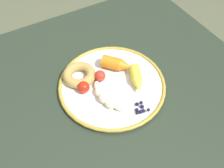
{
  "coord_description": "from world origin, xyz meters",
  "views": [
    {
      "loc": [
        0.2,
        0.45,
        1.38
      ],
      "look_at": [
        -0.05,
        0.02,
        0.75
      ],
      "focal_mm": 38.69,
      "sensor_mm": 36.0,
      "label": 1
    }
  ],
  "objects_px": {
    "carrot_yellow": "(137,79)",
    "donut": "(79,75)",
    "dining_table": "(97,103)",
    "plate": "(112,85)",
    "blueberry_pile": "(141,108)",
    "banana": "(105,98)",
    "carrot_orange": "(117,64)",
    "tomato_mid": "(100,76)",
    "tomato_near": "(84,88)"
  },
  "relations": [
    {
      "from": "dining_table",
      "to": "plate",
      "type": "bearing_deg",
      "value": 157.71
    },
    {
      "from": "plate",
      "to": "carrot_yellow",
      "type": "xyz_separation_m",
      "value": [
        -0.07,
        0.03,
        0.02
      ]
    },
    {
      "from": "dining_table",
      "to": "blueberry_pile",
      "type": "bearing_deg",
      "value": 116.89
    },
    {
      "from": "dining_table",
      "to": "carrot_orange",
      "type": "height_order",
      "value": "carrot_orange"
    },
    {
      "from": "plate",
      "to": "tomato_mid",
      "type": "bearing_deg",
      "value": -55.54
    },
    {
      "from": "tomato_near",
      "to": "donut",
      "type": "bearing_deg",
      "value": -99.84
    },
    {
      "from": "donut",
      "to": "blueberry_pile",
      "type": "xyz_separation_m",
      "value": [
        -0.11,
        0.21,
        -0.01
      ]
    },
    {
      "from": "banana",
      "to": "carrot_orange",
      "type": "xyz_separation_m",
      "value": [
        -0.1,
        -0.1,
        0.01
      ]
    },
    {
      "from": "dining_table",
      "to": "banana",
      "type": "distance_m",
      "value": 0.13
    },
    {
      "from": "dining_table",
      "to": "tomato_near",
      "type": "height_order",
      "value": "tomato_near"
    },
    {
      "from": "plate",
      "to": "carrot_orange",
      "type": "distance_m",
      "value": 0.08
    },
    {
      "from": "dining_table",
      "to": "tomato_near",
      "type": "distance_m",
      "value": 0.13
    },
    {
      "from": "donut",
      "to": "dining_table",
      "type": "bearing_deg",
      "value": 120.12
    },
    {
      "from": "tomato_near",
      "to": "carrot_yellow",
      "type": "bearing_deg",
      "value": 163.86
    },
    {
      "from": "donut",
      "to": "tomato_near",
      "type": "height_order",
      "value": "tomato_near"
    },
    {
      "from": "banana",
      "to": "tomato_near",
      "type": "xyz_separation_m",
      "value": [
        0.04,
        -0.06,
        0.01
      ]
    },
    {
      "from": "carrot_yellow",
      "to": "donut",
      "type": "height_order",
      "value": "carrot_yellow"
    },
    {
      "from": "blueberry_pile",
      "to": "tomato_near",
      "type": "relative_size",
      "value": 1.27
    },
    {
      "from": "tomato_mid",
      "to": "plate",
      "type": "bearing_deg",
      "value": 124.46
    },
    {
      "from": "blueberry_pile",
      "to": "tomato_mid",
      "type": "distance_m",
      "value": 0.18
    },
    {
      "from": "dining_table",
      "to": "tomato_mid",
      "type": "relative_size",
      "value": 28.61
    },
    {
      "from": "banana",
      "to": "carrot_orange",
      "type": "distance_m",
      "value": 0.14
    },
    {
      "from": "plate",
      "to": "carrot_yellow",
      "type": "height_order",
      "value": "carrot_yellow"
    },
    {
      "from": "dining_table",
      "to": "tomato_mid",
      "type": "bearing_deg",
      "value": -146.36
    },
    {
      "from": "tomato_mid",
      "to": "tomato_near",
      "type": "bearing_deg",
      "value": 17.38
    },
    {
      "from": "plate",
      "to": "dining_table",
      "type": "bearing_deg",
      "value": -22.29
    },
    {
      "from": "donut",
      "to": "blueberry_pile",
      "type": "bearing_deg",
      "value": 117.79
    },
    {
      "from": "dining_table",
      "to": "blueberry_pile",
      "type": "relative_size",
      "value": 21.7
    },
    {
      "from": "plate",
      "to": "tomato_mid",
      "type": "height_order",
      "value": "tomato_mid"
    },
    {
      "from": "plate",
      "to": "donut",
      "type": "distance_m",
      "value": 0.11
    },
    {
      "from": "carrot_orange",
      "to": "tomato_mid",
      "type": "distance_m",
      "value": 0.08
    },
    {
      "from": "tomato_near",
      "to": "tomato_mid",
      "type": "relative_size",
      "value": 1.04
    },
    {
      "from": "blueberry_pile",
      "to": "tomato_mid",
      "type": "xyz_separation_m",
      "value": [
        0.05,
        -0.17,
        0.01
      ]
    },
    {
      "from": "plate",
      "to": "banana",
      "type": "relative_size",
      "value": 2.38
    },
    {
      "from": "carrot_yellow",
      "to": "tomato_near",
      "type": "xyz_separation_m",
      "value": [
        0.17,
        -0.05,
        0.0
      ]
    },
    {
      "from": "dining_table",
      "to": "plate",
      "type": "distance_m",
      "value": 0.11
    },
    {
      "from": "donut",
      "to": "carrot_orange",
      "type": "bearing_deg",
      "value": 169.09
    },
    {
      "from": "dining_table",
      "to": "donut",
      "type": "relative_size",
      "value": 9.78
    },
    {
      "from": "donut",
      "to": "tomato_near",
      "type": "distance_m",
      "value": 0.06
    },
    {
      "from": "banana",
      "to": "tomato_near",
      "type": "relative_size",
      "value": 3.83
    },
    {
      "from": "banana",
      "to": "tomato_mid",
      "type": "xyz_separation_m",
      "value": [
        -0.03,
        -0.08,
        0.01
      ]
    },
    {
      "from": "carrot_yellow",
      "to": "tomato_near",
      "type": "height_order",
      "value": "tomato_near"
    },
    {
      "from": "donut",
      "to": "blueberry_pile",
      "type": "height_order",
      "value": "donut"
    },
    {
      "from": "carrot_yellow",
      "to": "donut",
      "type": "distance_m",
      "value": 0.19
    },
    {
      "from": "carrot_orange",
      "to": "carrot_yellow",
      "type": "xyz_separation_m",
      "value": [
        -0.02,
        0.08,
        -0.0
      ]
    },
    {
      "from": "banana",
      "to": "carrot_orange",
      "type": "relative_size",
      "value": 1.38
    },
    {
      "from": "carrot_yellow",
      "to": "blueberry_pile",
      "type": "distance_m",
      "value": 0.11
    },
    {
      "from": "carrot_yellow",
      "to": "blueberry_pile",
      "type": "height_order",
      "value": "carrot_yellow"
    },
    {
      "from": "banana",
      "to": "donut",
      "type": "relative_size",
      "value": 1.36
    },
    {
      "from": "banana",
      "to": "tomato_near",
      "type": "bearing_deg",
      "value": -55.0
    }
  ]
}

